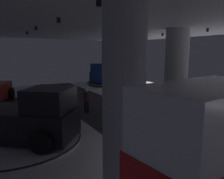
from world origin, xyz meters
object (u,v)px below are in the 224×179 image
(column_right, at_px, (176,70))
(display_platform_mid_left, at_px, (16,140))
(column_left, at_px, (124,100))
(pickup_truck_mid_left, at_px, (21,118))
(visitor_walking_near, at_px, (86,99))
(display_platform_deep_right, at_px, (111,83))
(pickup_truck_deep_right, at_px, (109,74))

(column_right, height_order, display_platform_mid_left, column_right)
(display_platform_mid_left, bearing_deg, column_right, 4.03)
(column_left, relative_size, column_right, 1.00)
(display_platform_mid_left, height_order, pickup_truck_mid_left, pickup_truck_mid_left)
(display_platform_mid_left, xyz_separation_m, visitor_walking_near, (4.65, 3.03, 0.78))
(pickup_truck_mid_left, height_order, display_platform_deep_right, pickup_truck_mid_left)
(pickup_truck_deep_right, bearing_deg, visitor_walking_near, -125.48)
(display_platform_deep_right, bearing_deg, column_right, -99.50)
(pickup_truck_mid_left, distance_m, pickup_truck_deep_right, 18.05)
(display_platform_mid_left, relative_size, pickup_truck_deep_right, 1.00)
(column_left, height_order, display_platform_mid_left, column_left)
(column_left, distance_m, pickup_truck_deep_right, 21.34)
(pickup_truck_deep_right, bearing_deg, pickup_truck_mid_left, -130.91)
(display_platform_mid_left, bearing_deg, pickup_truck_deep_right, 48.07)
(pickup_truck_deep_right, bearing_deg, display_platform_deep_right, 17.39)
(pickup_truck_mid_left, bearing_deg, column_right, 5.31)
(pickup_truck_deep_right, xyz_separation_m, visitor_walking_near, (-7.41, -10.40, -0.33))
(display_platform_deep_right, height_order, pickup_truck_deep_right, pickup_truck_deep_right)
(pickup_truck_mid_left, height_order, visitor_walking_near, pickup_truck_mid_left)
(column_left, distance_m, display_platform_mid_left, 6.40)
(display_platform_mid_left, relative_size, visitor_walking_near, 3.57)
(display_platform_mid_left, bearing_deg, pickup_truck_mid_left, -40.07)
(column_right, distance_m, display_platform_deep_right, 13.24)
(pickup_truck_deep_right, bearing_deg, column_right, -98.22)
(column_right, xyz_separation_m, display_platform_mid_left, (-10.23, -0.72, -2.62))
(pickup_truck_mid_left, bearing_deg, pickup_truck_deep_right, 49.09)
(visitor_walking_near, bearing_deg, display_platform_mid_left, -146.92)
(display_platform_deep_right, distance_m, pickup_truck_deep_right, 1.12)
(column_right, bearing_deg, display_platform_mid_left, -175.97)
(column_right, distance_m, display_platform_mid_left, 10.58)
(column_left, bearing_deg, pickup_truck_mid_left, 110.33)
(column_left, xyz_separation_m, display_platform_mid_left, (-2.18, 5.42, -2.62))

